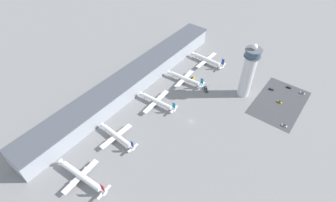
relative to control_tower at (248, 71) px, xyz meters
name	(u,v)px	position (x,y,z in m)	size (l,w,h in m)	color
ground_plane	(191,121)	(-59.87, 19.54, -26.84)	(1000.00, 1000.00, 0.00)	gray
terminal_building	(131,82)	(-59.87, 89.54, -17.56)	(236.51, 25.00, 18.35)	#A3A8B2
control_tower	(248,71)	(0.00, 0.00, 0.00)	(14.58, 14.58, 54.68)	silver
parking_lot_surface	(279,102)	(9.64, -32.56, -26.83)	(64.00, 40.00, 0.01)	#424247
airplane_gate_alpha	(82,176)	(-152.77, 49.71, -22.50)	(31.44, 45.23, 13.42)	white
airplane_gate_bravo	(117,136)	(-112.22, 55.93, -22.76)	(31.19, 38.54, 11.83)	white
airplane_gate_charlie	(157,101)	(-61.54, 55.94, -22.72)	(34.93, 39.21, 11.95)	white
airplane_gate_delta	(185,79)	(-18.97, 54.40, -22.56)	(31.46, 39.94, 12.50)	white
airplane_gate_echo	(207,60)	(23.20, 53.93, -22.86)	(35.34, 39.98, 12.95)	white
service_truck_catering	(206,89)	(-16.47, 31.26, -25.84)	(7.86, 7.52, 2.87)	black
service_truck_fuel	(192,79)	(-11.70, 50.95, -25.97)	(8.26, 3.37, 2.52)	black
car_yellow_taxi	(302,93)	(35.18, -45.72, -26.22)	(1.93, 4.49, 1.59)	black
car_blue_compact	(271,89)	(22.53, -19.64, -26.27)	(1.93, 4.68, 1.46)	black
car_silver_sedan	(280,102)	(9.52, -32.67, -26.23)	(1.88, 4.30, 1.55)	black
car_black_suv	(289,87)	(35.76, -32.46, -26.25)	(1.87, 4.47, 1.52)	black
car_maroon_suv	(284,126)	(-16.32, -46.34, -26.24)	(1.96, 4.70, 1.54)	black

